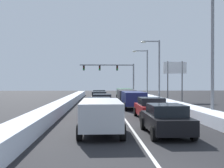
{
  "coord_description": "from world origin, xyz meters",
  "views": [
    {
      "loc": [
        -1.81,
        -7.31,
        2.59
      ],
      "look_at": [
        0.32,
        39.63,
        2.31
      ],
      "focal_mm": 45.53,
      "sensor_mm": 36.0,
      "label": 1
    }
  ],
  "objects_px": {
    "street_lamp_right_mid": "(157,65)",
    "roadside_sign_right": "(175,72)",
    "suv_silver_center_lane_nearest": "(101,114)",
    "sedan_tan_center_lane_fourth": "(99,98)",
    "sedan_white_center_lane_fifth": "(99,95)",
    "suv_green_right_lane_fifth": "(124,93)",
    "sedan_maroon_center_lane_second": "(99,108)",
    "traffic_light_gantry": "(115,71)",
    "street_lamp_right_far": "(145,69)",
    "street_lamp_right_near": "(208,45)",
    "sedan_black_right_lane_nearest": "(166,119)",
    "sedan_red_right_lane_second": "(151,108)",
    "suv_charcoal_right_lane_fourth": "(126,95)",
    "suv_navy_right_lane_third": "(133,99)",
    "sedan_gray_center_lane_third": "(102,102)"
  },
  "relations": [
    {
      "from": "sedan_red_right_lane_second",
      "to": "street_lamp_right_far",
      "type": "bearing_deg",
      "value": 81.54
    },
    {
      "from": "suv_charcoal_right_lane_fourth",
      "to": "sedan_gray_center_lane_third",
      "type": "xyz_separation_m",
      "value": [
        -3.02,
        -7.78,
        -0.25
      ]
    },
    {
      "from": "sedan_gray_center_lane_third",
      "to": "sedan_tan_center_lane_fourth",
      "type": "xyz_separation_m",
      "value": [
        -0.27,
        6.65,
        0.0
      ]
    },
    {
      "from": "sedan_black_right_lane_nearest",
      "to": "sedan_maroon_center_lane_second",
      "type": "bearing_deg",
      "value": 117.69
    },
    {
      "from": "sedan_black_right_lane_nearest",
      "to": "sedan_tan_center_lane_fourth",
      "type": "distance_m",
      "value": 19.42
    },
    {
      "from": "suv_navy_right_lane_third",
      "to": "roadside_sign_right",
      "type": "height_order",
      "value": "roadside_sign_right"
    },
    {
      "from": "sedan_black_right_lane_nearest",
      "to": "roadside_sign_right",
      "type": "bearing_deg",
      "value": 73.89
    },
    {
      "from": "suv_navy_right_lane_third",
      "to": "suv_silver_center_lane_nearest",
      "type": "height_order",
      "value": "same"
    },
    {
      "from": "suv_green_right_lane_fifth",
      "to": "sedan_red_right_lane_second",
      "type": "bearing_deg",
      "value": -90.01
    },
    {
      "from": "sedan_white_center_lane_fifth",
      "to": "street_lamp_right_mid",
      "type": "xyz_separation_m",
      "value": [
        7.85,
        -1.26,
        4.21
      ]
    },
    {
      "from": "sedan_red_right_lane_second",
      "to": "sedan_gray_center_lane_third",
      "type": "xyz_separation_m",
      "value": [
        -3.42,
        6.26,
        0.0
      ]
    },
    {
      "from": "sedan_tan_center_lane_fourth",
      "to": "traffic_light_gantry",
      "type": "bearing_deg",
      "value": 82.25
    },
    {
      "from": "sedan_gray_center_lane_third",
      "to": "roadside_sign_right",
      "type": "xyz_separation_m",
      "value": [
        10.14,
        12.15,
        3.25
      ]
    },
    {
      "from": "sedan_red_right_lane_second",
      "to": "suv_green_right_lane_fifth",
      "type": "relative_size",
      "value": 0.92
    },
    {
      "from": "roadside_sign_right",
      "to": "suv_green_right_lane_fifth",
      "type": "bearing_deg",
      "value": 156.73
    },
    {
      "from": "suv_charcoal_right_lane_fourth",
      "to": "traffic_light_gantry",
      "type": "height_order",
      "value": "traffic_light_gantry"
    },
    {
      "from": "street_lamp_right_mid",
      "to": "sedan_gray_center_lane_third",
      "type": "bearing_deg",
      "value": -122.31
    },
    {
      "from": "suv_charcoal_right_lane_fourth",
      "to": "sedan_tan_center_lane_fourth",
      "type": "xyz_separation_m",
      "value": [
        -3.29,
        -1.13,
        -0.25
      ]
    },
    {
      "from": "suv_silver_center_lane_nearest",
      "to": "sedan_tan_center_lane_fourth",
      "type": "xyz_separation_m",
      "value": [
        -0.09,
        18.78,
        -0.25
      ]
    },
    {
      "from": "sedan_red_right_lane_second",
      "to": "sedan_maroon_center_lane_second",
      "type": "distance_m",
      "value": 3.7
    },
    {
      "from": "traffic_light_gantry",
      "to": "street_lamp_right_near",
      "type": "relative_size",
      "value": 1.23
    },
    {
      "from": "sedan_red_right_lane_second",
      "to": "suv_green_right_lane_fifth",
      "type": "height_order",
      "value": "suv_green_right_lane_fifth"
    },
    {
      "from": "sedan_black_right_lane_nearest",
      "to": "traffic_light_gantry",
      "type": "relative_size",
      "value": 0.42
    },
    {
      "from": "suv_charcoal_right_lane_fourth",
      "to": "street_lamp_right_far",
      "type": "height_order",
      "value": "street_lamp_right_far"
    },
    {
      "from": "sedan_red_right_lane_second",
      "to": "suv_charcoal_right_lane_fourth",
      "type": "relative_size",
      "value": 0.92
    },
    {
      "from": "sedan_gray_center_lane_third",
      "to": "street_lamp_right_near",
      "type": "xyz_separation_m",
      "value": [
        7.21,
        -7.11,
        4.37
      ]
    },
    {
      "from": "street_lamp_right_near",
      "to": "roadside_sign_right",
      "type": "xyz_separation_m",
      "value": [
        2.93,
        19.26,
        -1.12
      ]
    },
    {
      "from": "traffic_light_gantry",
      "to": "roadside_sign_right",
      "type": "height_order",
      "value": "traffic_light_gantry"
    },
    {
      "from": "sedan_maroon_center_lane_second",
      "to": "sedan_tan_center_lane_fourth",
      "type": "bearing_deg",
      "value": 89.94
    },
    {
      "from": "sedan_black_right_lane_nearest",
      "to": "street_lamp_right_mid",
      "type": "bearing_deg",
      "value": 79.46
    },
    {
      "from": "sedan_black_right_lane_nearest",
      "to": "suv_navy_right_lane_third",
      "type": "height_order",
      "value": "suv_navy_right_lane_third"
    },
    {
      "from": "traffic_light_gantry",
      "to": "street_lamp_right_far",
      "type": "xyz_separation_m",
      "value": [
        4.83,
        -7.15,
        0.12
      ]
    },
    {
      "from": "sedan_maroon_center_lane_second",
      "to": "sedan_tan_center_lane_fourth",
      "type": "height_order",
      "value": "same"
    },
    {
      "from": "street_lamp_right_mid",
      "to": "roadside_sign_right",
      "type": "distance_m",
      "value": 2.74
    },
    {
      "from": "street_lamp_right_near",
      "to": "roadside_sign_right",
      "type": "distance_m",
      "value": 19.52
    },
    {
      "from": "traffic_light_gantry",
      "to": "street_lamp_right_far",
      "type": "distance_m",
      "value": 8.63
    },
    {
      "from": "suv_navy_right_lane_third",
      "to": "street_lamp_right_mid",
      "type": "distance_m",
      "value": 12.56
    },
    {
      "from": "street_lamp_right_near",
      "to": "street_lamp_right_far",
      "type": "height_order",
      "value": "street_lamp_right_near"
    },
    {
      "from": "sedan_red_right_lane_second",
      "to": "roadside_sign_right",
      "type": "xyz_separation_m",
      "value": [
        6.72,
        18.42,
        3.25
      ]
    },
    {
      "from": "suv_navy_right_lane_third",
      "to": "roadside_sign_right",
      "type": "bearing_deg",
      "value": 57.68
    },
    {
      "from": "suv_silver_center_lane_nearest",
      "to": "street_lamp_right_near",
      "type": "distance_m",
      "value": 9.84
    },
    {
      "from": "street_lamp_right_mid",
      "to": "suv_green_right_lane_fifth",
      "type": "bearing_deg",
      "value": 143.68
    },
    {
      "from": "sedan_tan_center_lane_fourth",
      "to": "street_lamp_right_far",
      "type": "height_order",
      "value": "street_lamp_right_far"
    },
    {
      "from": "suv_silver_center_lane_nearest",
      "to": "street_lamp_right_far",
      "type": "distance_m",
      "value": 34.75
    },
    {
      "from": "sedan_black_right_lane_nearest",
      "to": "suv_silver_center_lane_nearest",
      "type": "bearing_deg",
      "value": 173.68
    },
    {
      "from": "suv_navy_right_lane_third",
      "to": "sedan_white_center_lane_fifth",
      "type": "relative_size",
      "value": 1.09
    },
    {
      "from": "sedan_white_center_lane_fifth",
      "to": "suv_green_right_lane_fifth",
      "type": "bearing_deg",
      "value": 25.97
    },
    {
      "from": "sedan_black_right_lane_nearest",
      "to": "street_lamp_right_far",
      "type": "relative_size",
      "value": 0.56
    },
    {
      "from": "street_lamp_right_mid",
      "to": "sedan_maroon_center_lane_second",
      "type": "bearing_deg",
      "value": -113.41
    },
    {
      "from": "suv_charcoal_right_lane_fourth",
      "to": "suv_green_right_lane_fifth",
      "type": "distance_m",
      "value": 7.27
    }
  ]
}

